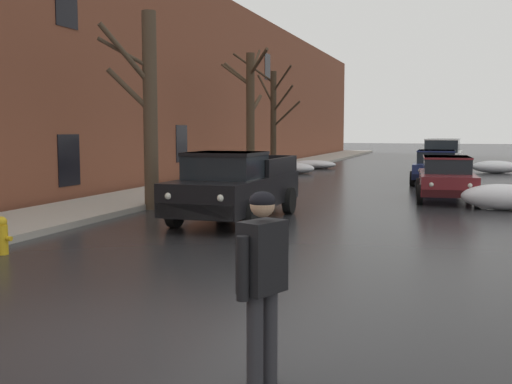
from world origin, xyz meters
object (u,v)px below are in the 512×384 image
pedestrian_with_coffee (262,273)px  sedan_darkblue_parked_kerbside_mid (436,166)px  bare_tree_far_down_block (273,118)px  pickup_truck_black_approaching_near_lane (235,186)px  bare_tree_mid_block (250,111)px  fire_hydrant (2,235)px  suv_white_parked_far_down_block (442,155)px  sedan_maroon_parked_kerbside_close (446,177)px  bare_tree_second_along_sidewalk (148,107)px

pedestrian_with_coffee → sedan_darkblue_parked_kerbside_mid: bearing=88.3°
bare_tree_far_down_block → pickup_truck_black_approaching_near_lane: bearing=-77.3°
bare_tree_mid_block → fire_hydrant: (0.49, -15.63, -2.70)m
sedan_darkblue_parked_kerbside_mid → pedestrian_with_coffee: pedestrian_with_coffee is taller
suv_white_parked_far_down_block → bare_tree_far_down_block: bearing=-142.3°
bare_tree_mid_block → sedan_maroon_parked_kerbside_close: (8.06, -3.70, -2.31)m
bare_tree_second_along_sidewalk → suv_white_parked_far_down_block: 19.71m
pickup_truck_black_approaching_near_lane → pedestrian_with_coffee: bearing=-68.3°
sedan_maroon_parked_kerbside_close → fire_hydrant: 14.14m
pickup_truck_black_approaching_near_lane → sedan_darkblue_parked_kerbside_mid: size_ratio=1.28×
bare_tree_second_along_sidewalk → sedan_maroon_parked_kerbside_close: bare_tree_second_along_sidewalk is taller
pickup_truck_black_approaching_near_lane → suv_white_parked_far_down_block: size_ratio=1.12×
bare_tree_second_along_sidewalk → suv_white_parked_far_down_block: bearing=67.3°
suv_white_parked_far_down_block → pedestrian_with_coffee: size_ratio=2.69×
pedestrian_with_coffee → fire_hydrant: bearing=147.2°
pickup_truck_black_approaching_near_lane → sedan_darkblue_parked_kerbside_mid: 13.56m
sedan_maroon_parked_kerbside_close → suv_white_parked_far_down_block: bearing=92.2°
bare_tree_mid_block → sedan_darkblue_parked_kerbside_mid: bare_tree_mid_block is taller
pickup_truck_black_approaching_near_lane → sedan_darkblue_parked_kerbside_mid: (4.40, 12.82, -0.13)m
fire_hydrant → sedan_darkblue_parked_kerbside_mid: bearing=68.9°
bare_tree_mid_block → pedestrian_with_coffee: 20.98m
sedan_darkblue_parked_kerbside_mid → pedestrian_with_coffee: bearing=-91.7°
pickup_truck_black_approaching_near_lane → pedestrian_with_coffee: (3.74, -9.42, 0.15)m
bare_tree_second_along_sidewalk → suv_white_parked_far_down_block: size_ratio=1.19×
bare_tree_far_down_block → suv_white_parked_far_down_block: size_ratio=1.25×
bare_tree_mid_block → pickup_truck_black_approaching_near_lane: 10.98m
sedan_maroon_parked_kerbside_close → fire_hydrant: size_ratio=6.36×
pickup_truck_black_approaching_near_lane → fire_hydrant: (-2.61, -5.33, -0.53)m
bare_tree_far_down_block → sedan_darkblue_parked_kerbside_mid: 7.79m
bare_tree_far_down_block → pedestrian_with_coffee: 24.07m
bare_tree_mid_block → suv_white_parked_far_down_block: (7.57, 9.12, -2.07)m
bare_tree_far_down_block → pedestrian_with_coffee: (6.81, -23.01, -1.80)m
fire_hydrant → bare_tree_far_down_block: bearing=91.4°
sedan_maroon_parked_kerbside_close → bare_tree_mid_block: bearing=155.3°
sedan_darkblue_parked_kerbside_mid → bare_tree_mid_block: bearing=-161.4°
sedan_maroon_parked_kerbside_close → pickup_truck_black_approaching_near_lane: bearing=-126.9°
sedan_darkblue_parked_kerbside_mid → pedestrian_with_coffee: size_ratio=2.34×
bare_tree_mid_block → sedan_darkblue_parked_kerbside_mid: 8.23m
bare_tree_far_down_block → suv_white_parked_far_down_block: 9.72m
fire_hydrant → bare_tree_mid_block: bearing=91.8°
bare_tree_far_down_block → bare_tree_second_along_sidewalk: bearing=-90.2°
suv_white_parked_far_down_block → pedestrian_with_coffee: 28.85m
bare_tree_second_along_sidewalk → pickup_truck_black_approaching_near_lane: size_ratio=1.06×
sedan_maroon_parked_kerbside_close → pedestrian_with_coffee: 16.08m
bare_tree_mid_block → bare_tree_far_down_block: bearing=89.6°
bare_tree_second_along_sidewalk → pedestrian_with_coffee: bare_tree_second_along_sidewalk is taller
bare_tree_mid_block → sedan_darkblue_parked_kerbside_mid: size_ratio=1.41×
sedan_darkblue_parked_kerbside_mid → suv_white_parked_far_down_block: (0.08, 6.60, 0.24)m
bare_tree_second_along_sidewalk → bare_tree_mid_block: 8.98m
pedestrian_with_coffee → pickup_truck_black_approaching_near_lane: bearing=111.7°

